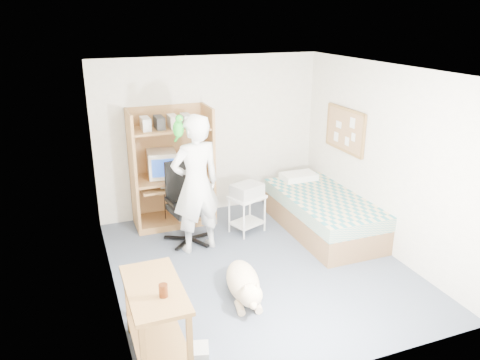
{
  "coord_description": "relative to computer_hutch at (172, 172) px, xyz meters",
  "views": [
    {
      "loc": [
        -2.13,
        -4.9,
        3.11
      ],
      "look_at": [
        -0.09,
        0.43,
        1.05
      ],
      "focal_mm": 35.0,
      "sensor_mm": 36.0,
      "label": 1
    }
  ],
  "objects": [
    {
      "name": "bed",
      "position": [
        2.0,
        -1.12,
        -0.53
      ],
      "size": [
        1.02,
        2.02,
        0.66
      ],
      "color": "brown",
      "rests_on": "floor"
    },
    {
      "name": "side_desk",
      "position": [
        -0.85,
        -2.94,
        -0.33
      ],
      "size": [
        0.5,
        1.0,
        0.75
      ],
      "color": "brown",
      "rests_on": "floor"
    },
    {
      "name": "printer",
      "position": [
        0.94,
        -0.75,
        -0.16
      ],
      "size": [
        0.51,
        0.45,
        0.18
      ],
      "primitive_type": "cube",
      "rotation": [
        0.0,
        0.0,
        0.37
      ],
      "color": "#A5A5A1",
      "rests_on": "printer_cart"
    },
    {
      "name": "printer_cart",
      "position": [
        0.94,
        -0.75,
        -0.44
      ],
      "size": [
        0.58,
        0.53,
        0.57
      ],
      "rotation": [
        0.0,
        0.0,
        0.37
      ],
      "color": "silver",
      "rests_on": "floor"
    },
    {
      "name": "corkboard",
      "position": [
        2.47,
        -0.84,
        0.63
      ],
      "size": [
        0.04,
        0.94,
        0.66
      ],
      "color": "olive",
      "rests_on": "wall_right"
    },
    {
      "name": "parrot",
      "position": [
        -0.1,
        -0.99,
        0.92
      ],
      "size": [
        0.14,
        0.25,
        0.38
      ],
      "rotation": [
        0.0,
        0.0,
        0.17
      ],
      "color": "#197E12",
      "rests_on": "person"
    },
    {
      "name": "wall_back",
      "position": [
        0.7,
        0.26,
        0.43
      ],
      "size": [
        3.6,
        0.02,
        2.5
      ],
      "primitive_type": "cube",
      "color": "beige",
      "rests_on": "floor"
    },
    {
      "name": "office_chair",
      "position": [
        0.04,
        -0.69,
        -0.41
      ],
      "size": [
        0.64,
        0.64,
        1.14
      ],
      "rotation": [
        0.0,
        0.0,
        0.17
      ],
      "color": "black",
      "rests_on": "floor"
    },
    {
      "name": "computer_hutch",
      "position": [
        0.0,
        0.0,
        0.0
      ],
      "size": [
        1.2,
        0.63,
        1.8
      ],
      "color": "brown",
      "rests_on": "floor"
    },
    {
      "name": "dog",
      "position": [
        0.27,
        -2.33,
        -0.63
      ],
      "size": [
        0.49,
        1.14,
        0.43
      ],
      "rotation": [
        0.0,
        0.0,
        -0.17
      ],
      "color": "#D5B88E",
      "rests_on": "floor"
    },
    {
      "name": "drink_glass",
      "position": [
        -0.8,
        -3.11,
        -0.01
      ],
      "size": [
        0.08,
        0.08,
        0.12
      ],
      "primitive_type": "cylinder",
      "color": "#421C0A",
      "rests_on": "side_desk"
    },
    {
      "name": "wall_left",
      "position": [
        -1.1,
        -1.74,
        0.43
      ],
      "size": [
        0.02,
        4.0,
        2.5
      ],
      "primitive_type": "cube",
      "color": "beige",
      "rests_on": "floor"
    },
    {
      "name": "person",
      "position": [
        0.1,
        -1.0,
        0.13
      ],
      "size": [
        0.76,
        0.57,
        1.9
      ],
      "primitive_type": "imported",
      "rotation": [
        0.0,
        0.0,
        3.31
      ],
      "color": "silver",
      "rests_on": "floor"
    },
    {
      "name": "crt_monitor",
      "position": [
        -0.14,
        0.01,
        0.15
      ],
      "size": [
        0.46,
        0.48,
        0.39
      ],
      "rotation": [
        0.0,
        0.0,
        -0.11
      ],
      "color": "beige",
      "rests_on": "computer_hutch"
    },
    {
      "name": "keyboard",
      "position": [
        0.0,
        -0.16,
        -0.15
      ],
      "size": [
        0.45,
        0.16,
        0.03
      ],
      "primitive_type": "cube",
      "rotation": [
        0.0,
        0.0,
        0.01
      ],
      "color": "beige",
      "rests_on": "computer_hutch"
    },
    {
      "name": "ceiling",
      "position": [
        0.7,
        -1.74,
        1.68
      ],
      "size": [
        3.6,
        4.0,
        0.02
      ],
      "primitive_type": "cube",
      "color": "white",
      "rests_on": "wall_back"
    },
    {
      "name": "wall_right",
      "position": [
        2.5,
        -1.74,
        0.43
      ],
      "size": [
        0.02,
        4.0,
        2.5
      ],
      "primitive_type": "cube",
      "color": "beige",
      "rests_on": "floor"
    },
    {
      "name": "floor_box_b",
      "position": [
        -0.48,
        -3.08,
        -0.78
      ],
      "size": [
        0.23,
        0.26,
        0.08
      ],
      "primitive_type": "cube",
      "rotation": [
        0.0,
        0.0,
        -0.27
      ],
      "color": "#ADACA8",
      "rests_on": "floor"
    },
    {
      "name": "floor",
      "position": [
        0.7,
        -1.74,
        -0.82
      ],
      "size": [
        4.0,
        4.0,
        0.0
      ],
      "primitive_type": "plane",
      "color": "#404A57",
      "rests_on": "ground"
    },
    {
      "name": "pencil_cup",
      "position": [
        0.34,
        -0.09,
        -0.0
      ],
      "size": [
        0.08,
        0.08,
        0.12
      ],
      "primitive_type": "cylinder",
      "color": "gold",
      "rests_on": "computer_hutch"
    }
  ]
}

